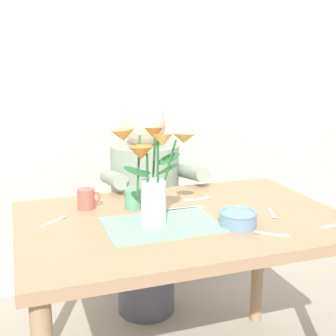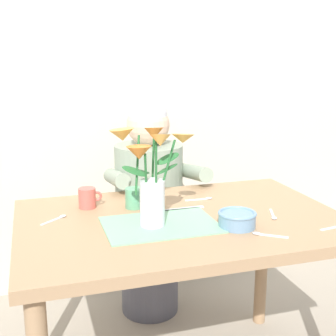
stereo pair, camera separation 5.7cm
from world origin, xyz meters
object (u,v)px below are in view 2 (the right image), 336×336
(seated_person, at_px, (149,210))
(dinner_knife, at_px, (181,209))
(ceramic_bowl, at_px, (237,219))
(flower_vase, at_px, (150,173))
(tea_cup, at_px, (134,198))
(coffee_cup, at_px, (88,198))

(seated_person, relative_size, dinner_knife, 5.97)
(seated_person, relative_size, ceramic_bowl, 8.35)
(flower_vase, bearing_deg, seated_person, 75.80)
(ceramic_bowl, height_order, tea_cup, tea_cup)
(ceramic_bowl, height_order, dinner_knife, ceramic_bowl)
(flower_vase, xyz_separation_m, coffee_cup, (-0.19, 0.27, -0.15))
(ceramic_bowl, relative_size, dinner_knife, 0.72)
(tea_cup, bearing_deg, flower_vase, -87.36)
(coffee_cup, bearing_deg, seated_person, 48.34)
(seated_person, relative_size, coffee_cup, 12.20)
(dinner_knife, bearing_deg, ceramic_bowl, -62.73)
(flower_vase, relative_size, tea_cup, 3.74)
(flower_vase, relative_size, coffee_cup, 3.74)
(seated_person, height_order, tea_cup, seated_person)
(seated_person, bearing_deg, ceramic_bowl, -80.36)
(seated_person, xyz_separation_m, dinner_knife, (-0.01, -0.53, 0.18))
(coffee_cup, xyz_separation_m, tea_cup, (0.18, -0.06, 0.00))
(tea_cup, bearing_deg, ceramic_bowl, -46.36)
(dinner_knife, bearing_deg, tea_cup, 154.21)
(seated_person, relative_size, flower_vase, 3.26)
(flower_vase, xyz_separation_m, dinner_knife, (0.16, 0.14, -0.19))
(tea_cup, bearing_deg, seated_person, 68.47)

